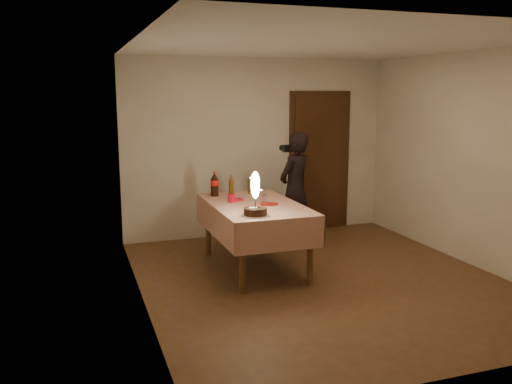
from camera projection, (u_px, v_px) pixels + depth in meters
ground at (322, 280)px, 6.15m from camera, size 4.00×4.50×0.01m
room_shell at (325, 134)px, 5.93m from camera, size 4.04×4.54×2.62m
dining_table at (255, 212)px, 6.45m from camera, size 1.02×1.72×0.80m
birthday_cake at (255, 204)px, 5.78m from camera, size 0.31×0.31×0.48m
red_plate at (269, 204)px, 6.38m from camera, size 0.22×0.22×0.01m
red_cup at (231, 198)px, 6.50m from camera, size 0.08×0.08×0.10m
clear_cup at (264, 199)px, 6.50m from camera, size 0.07×0.07×0.09m
napkin_stack at (236, 200)px, 6.62m from camera, size 0.15×0.15×0.02m
cola_bottle at (215, 184)px, 6.87m from camera, size 0.10×0.10×0.32m
amber_bottle_left at (231, 185)px, 7.03m from camera, size 0.06×0.06×0.26m
amber_bottle_right at (250, 185)px, 7.04m from camera, size 0.06×0.06×0.26m
photographer at (295, 189)px, 7.50m from camera, size 0.69×0.63×1.57m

